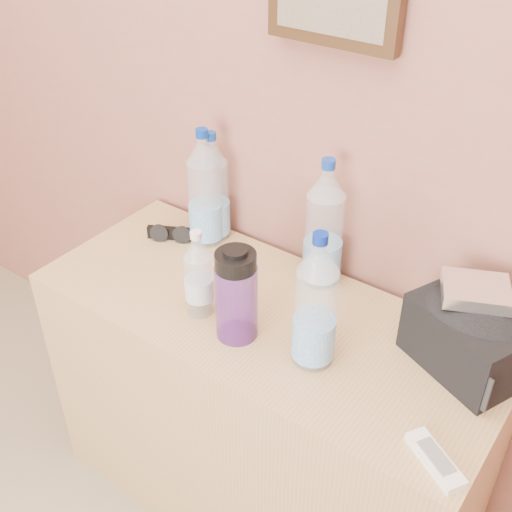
{
  "coord_description": "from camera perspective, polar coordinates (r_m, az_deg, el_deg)",
  "views": [
    {
      "loc": [
        0.62,
        0.8,
        1.68
      ],
      "look_at": [
        -0.05,
        1.71,
        0.89
      ],
      "focal_mm": 45.0,
      "sensor_mm": 36.0,
      "label": 1
    }
  ],
  "objects": [
    {
      "name": "dresser",
      "position": [
        1.76,
        0.67,
        -13.85
      ],
      "size": [
        1.13,
        0.47,
        0.71
      ],
      "primitive_type": "cube",
      "color": "#AA8247",
      "rests_on": "ground"
    },
    {
      "name": "pet_large_a",
      "position": [
        1.69,
        -4.56,
        5.56
      ],
      "size": [
        0.09,
        0.09,
        0.33
      ],
      "rotation": [
        0.0,
        0.0,
        0.29
      ],
      "color": "silver",
      "rests_on": "dresser"
    },
    {
      "name": "pet_large_b",
      "position": [
        1.71,
        -3.85,
        5.69
      ],
      "size": [
        0.08,
        0.08,
        0.31
      ],
      "rotation": [
        0.0,
        0.0,
        -0.16
      ],
      "color": "white",
      "rests_on": "dresser"
    },
    {
      "name": "pet_large_c",
      "position": [
        1.54,
        6.06,
        2.3
      ],
      "size": [
        0.09,
        0.09,
        0.33
      ],
      "rotation": [
        0.0,
        0.0,
        -0.02
      ],
      "color": "#C5EBF8",
      "rests_on": "dresser"
    },
    {
      "name": "pet_large_d",
      "position": [
        1.31,
        5.32,
        -4.59
      ],
      "size": [
        0.09,
        0.09,
        0.32
      ],
      "rotation": [
        0.0,
        0.0,
        0.09
      ],
      "color": "silver",
      "rests_on": "dresser"
    },
    {
      "name": "pet_small",
      "position": [
        1.46,
        -5.13,
        -1.94
      ],
      "size": [
        0.06,
        0.06,
        0.22
      ],
      "rotation": [
        0.0,
        0.0,
        -0.12
      ],
      "color": "white",
      "rests_on": "dresser"
    },
    {
      "name": "nalgene_bottle",
      "position": [
        1.38,
        -1.77,
        -3.41
      ],
      "size": [
        0.09,
        0.09,
        0.23
      ],
      "rotation": [
        0.0,
        0.0,
        -0.25
      ],
      "color": "#56218C",
      "rests_on": "dresser"
    },
    {
      "name": "sunglasses",
      "position": [
        1.77,
        -7.49,
        2.02
      ],
      "size": [
        0.14,
        0.11,
        0.03
      ],
      "primitive_type": null,
      "rotation": [
        0.0,
        0.0,
        0.49
      ],
      "color": "black",
      "rests_on": "dresser"
    },
    {
      "name": "ac_remote",
      "position": [
        1.25,
        15.64,
        -17.06
      ],
      "size": [
        0.14,
        0.11,
        0.02
      ],
      "primitive_type": "cube",
      "rotation": [
        0.0,
        0.0,
        -0.55
      ],
      "color": "silver",
      "rests_on": "dresser"
    },
    {
      "name": "toiletry_bag",
      "position": [
        1.4,
        18.54,
        -6.66
      ],
      "size": [
        0.29,
        0.25,
        0.16
      ],
      "primitive_type": null,
      "rotation": [
        0.0,
        0.0,
        -0.41
      ],
      "color": "black",
      "rests_on": "dresser"
    },
    {
      "name": "foil_packet",
      "position": [
        1.36,
        18.96,
        -2.96
      ],
      "size": [
        0.17,
        0.16,
        0.03
      ],
      "primitive_type": "cube",
      "rotation": [
        0.0,
        0.0,
        0.43
      ],
      "color": "silver",
      "rests_on": "toiletry_bag"
    }
  ]
}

